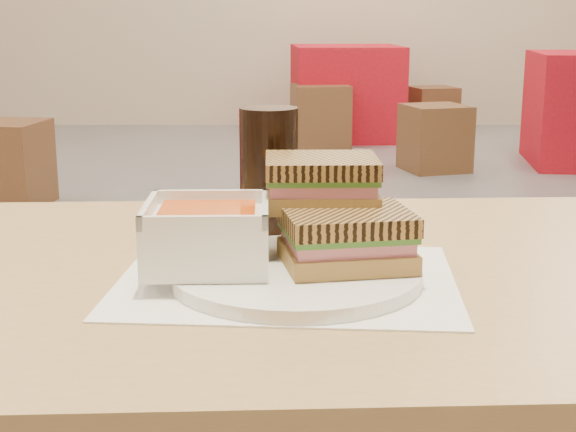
{
  "coord_description": "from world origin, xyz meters",
  "views": [
    {
      "loc": [
        0.0,
        -2.87,
        1.03
      ],
      "look_at": [
        0.01,
        -2.0,
        0.82
      ],
      "focal_mm": 52.21,
      "sensor_mm": 36.0,
      "label": 1
    }
  ],
  "objects_px": {
    "main_table": "(383,359)",
    "bg_chair_2r": "(433,110)",
    "plate": "(296,274)",
    "bg_chair_1l": "(435,138)",
    "cola_glass": "(269,170)",
    "bg_chair_0r": "(6,164)",
    "bg_chair_2l": "(320,116)",
    "panini_lower": "(347,237)",
    "bg_table_2": "(346,92)",
    "soup_bowl": "(207,237)"
  },
  "relations": [
    {
      "from": "main_table",
      "to": "plate",
      "type": "height_order",
      "value": "plate"
    },
    {
      "from": "plate",
      "to": "panini_lower",
      "type": "bearing_deg",
      "value": 10.63
    },
    {
      "from": "plate",
      "to": "bg_chair_2r",
      "type": "relative_size",
      "value": 0.61
    },
    {
      "from": "main_table",
      "to": "soup_bowl",
      "type": "xyz_separation_m",
      "value": [
        -0.2,
        -0.05,
        0.16
      ]
    },
    {
      "from": "main_table",
      "to": "cola_glass",
      "type": "relative_size",
      "value": 7.52
    },
    {
      "from": "bg_table_2",
      "to": "bg_chair_0r",
      "type": "distance_m",
      "value": 3.26
    },
    {
      "from": "plate",
      "to": "cola_glass",
      "type": "height_order",
      "value": "cola_glass"
    },
    {
      "from": "bg_chair_1l",
      "to": "bg_chair_0r",
      "type": "bearing_deg",
      "value": -157.45
    },
    {
      "from": "panini_lower",
      "to": "bg_table_2",
      "type": "height_order",
      "value": "panini_lower"
    },
    {
      "from": "plate",
      "to": "soup_bowl",
      "type": "distance_m",
      "value": 0.1
    },
    {
      "from": "plate",
      "to": "soup_bowl",
      "type": "bearing_deg",
      "value": 175.02
    },
    {
      "from": "panini_lower",
      "to": "bg_table_2",
      "type": "relative_size",
      "value": 0.16
    },
    {
      "from": "panini_lower",
      "to": "bg_chair_2r",
      "type": "relative_size",
      "value": 0.34
    },
    {
      "from": "bg_chair_0r",
      "to": "bg_chair_2l",
      "type": "relative_size",
      "value": 0.96
    },
    {
      "from": "panini_lower",
      "to": "bg_chair_2l",
      "type": "height_order",
      "value": "panini_lower"
    },
    {
      "from": "bg_chair_0r",
      "to": "bg_table_2",
      "type": "bearing_deg",
      "value": 51.27
    },
    {
      "from": "panini_lower",
      "to": "main_table",
      "type": "bearing_deg",
      "value": 45.3
    },
    {
      "from": "bg_table_2",
      "to": "bg_chair_2r",
      "type": "xyz_separation_m",
      "value": [
        0.77,
        0.25,
        -0.18
      ]
    },
    {
      "from": "soup_bowl",
      "to": "bg_chair_0r",
      "type": "distance_m",
      "value": 3.94
    },
    {
      "from": "soup_bowl",
      "to": "bg_chair_0r",
      "type": "height_order",
      "value": "soup_bowl"
    },
    {
      "from": "cola_glass",
      "to": "bg_chair_1l",
      "type": "distance_m",
      "value": 4.62
    },
    {
      "from": "soup_bowl",
      "to": "bg_table_2",
      "type": "relative_size",
      "value": 0.14
    },
    {
      "from": "main_table",
      "to": "bg_chair_0r",
      "type": "height_order",
      "value": "main_table"
    },
    {
      "from": "bg_table_2",
      "to": "cola_glass",
      "type": "bearing_deg",
      "value": -95.23
    },
    {
      "from": "soup_bowl",
      "to": "bg_chair_2l",
      "type": "xyz_separation_m",
      "value": [
        0.37,
        5.72,
        -0.56
      ]
    },
    {
      "from": "plate",
      "to": "bg_table_2",
      "type": "relative_size",
      "value": 0.29
    },
    {
      "from": "bg_chair_1l",
      "to": "bg_table_2",
      "type": "bearing_deg",
      "value": 108.09
    },
    {
      "from": "plate",
      "to": "bg_chair_2l",
      "type": "distance_m",
      "value": 5.76
    },
    {
      "from": "plate",
      "to": "cola_glass",
      "type": "distance_m",
      "value": 0.23
    },
    {
      "from": "main_table",
      "to": "plate",
      "type": "xyz_separation_m",
      "value": [
        -0.1,
        -0.06,
        0.12
      ]
    },
    {
      "from": "bg_chair_2l",
      "to": "cola_glass",
      "type": "bearing_deg",
      "value": -93.24
    },
    {
      "from": "soup_bowl",
      "to": "cola_glass",
      "type": "bearing_deg",
      "value": 73.36
    },
    {
      "from": "panini_lower",
      "to": "bg_chair_2l",
      "type": "distance_m",
      "value": 5.75
    },
    {
      "from": "plate",
      "to": "main_table",
      "type": "bearing_deg",
      "value": 30.02
    },
    {
      "from": "bg_chair_1l",
      "to": "soup_bowl",
      "type": "bearing_deg",
      "value": -103.18
    },
    {
      "from": "soup_bowl",
      "to": "bg_chair_1l",
      "type": "relative_size",
      "value": 0.28
    },
    {
      "from": "main_table",
      "to": "bg_chair_1l",
      "type": "relative_size",
      "value": 2.57
    },
    {
      "from": "bg_chair_2l",
      "to": "main_table",
      "type": "bearing_deg",
      "value": -91.79
    },
    {
      "from": "soup_bowl",
      "to": "bg_chair_2l",
      "type": "relative_size",
      "value": 0.27
    },
    {
      "from": "bg_chair_1l",
      "to": "cola_glass",
      "type": "bearing_deg",
      "value": -103.02
    },
    {
      "from": "bg_chair_2r",
      "to": "bg_chair_1l",
      "type": "bearing_deg",
      "value": -99.38
    },
    {
      "from": "plate",
      "to": "bg_chair_1l",
      "type": "bearing_deg",
      "value": 77.94
    },
    {
      "from": "plate",
      "to": "cola_glass",
      "type": "bearing_deg",
      "value": 98.38
    },
    {
      "from": "soup_bowl",
      "to": "plate",
      "type": "bearing_deg",
      "value": -4.98
    },
    {
      "from": "panini_lower",
      "to": "bg_table_2",
      "type": "bearing_deg",
      "value": 85.74
    },
    {
      "from": "plate",
      "to": "soup_bowl",
      "type": "xyz_separation_m",
      "value": [
        -0.09,
        0.01,
        0.04
      ]
    },
    {
      "from": "main_table",
      "to": "cola_glass",
      "type": "xyz_separation_m",
      "value": [
        -0.14,
        0.16,
        0.2
      ]
    },
    {
      "from": "cola_glass",
      "to": "bg_table_2",
      "type": "xyz_separation_m",
      "value": [
        0.55,
        5.95,
        -0.45
      ]
    },
    {
      "from": "main_table",
      "to": "bg_chair_2r",
      "type": "height_order",
      "value": "main_table"
    },
    {
      "from": "plate",
      "to": "bg_chair_1l",
      "type": "height_order",
      "value": "plate"
    }
  ]
}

